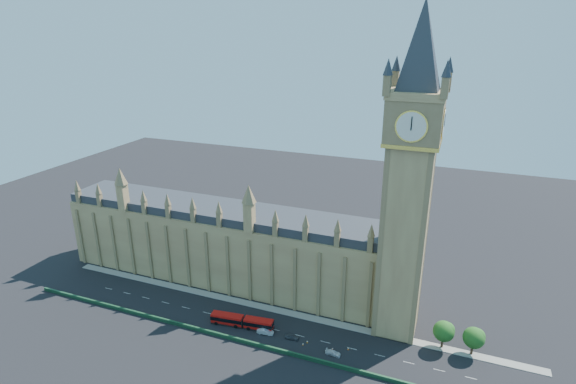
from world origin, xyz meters
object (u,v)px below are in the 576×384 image
(red_bus, at_px, (242,321))
(car_silver, at_px, (265,331))
(car_white, at_px, (333,353))
(car_grey, at_px, (292,337))

(red_bus, bearing_deg, car_silver, -11.97)
(car_white, bearing_deg, car_silver, 88.18)
(red_bus, height_order, car_white, red_bus)
(car_grey, xyz_separation_m, car_silver, (-8.27, -0.70, 0.11))
(red_bus, xyz_separation_m, car_silver, (8.17, -0.76, -0.95))
(car_grey, bearing_deg, car_silver, 94.98)
(red_bus, distance_m, car_white, 29.89)
(red_bus, bearing_deg, car_grey, -6.84)
(car_grey, bearing_deg, red_bus, 89.91)
(car_white, bearing_deg, red_bus, 87.90)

